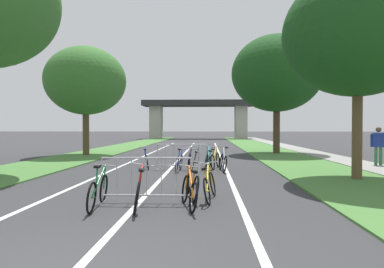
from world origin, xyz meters
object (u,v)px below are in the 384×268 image
tree_right_oak_mid (358,34)px  bicycle_yellow_1 (209,185)px  crowd_barrier_second (182,157)px  tree_right_maple_mid (277,74)px  bicycle_silver_6 (223,162)px  tree_left_cypress_far (86,81)px  bicycle_blue_10 (147,160)px  bicycle_black_3 (194,162)px  pedestrian_in_red_jacket (378,142)px  bicycle_orange_2 (189,191)px  bicycle_white_7 (192,184)px  bicycle_purple_5 (189,160)px  bicycle_green_8 (98,191)px  bicycle_yellow_11 (215,160)px  bicycle_blue_0 (179,162)px  crowd_barrier_nearest (146,181)px  bicycle_teal_9 (208,162)px  bicycle_red_4 (138,192)px

tree_right_oak_mid → bicycle_yellow_1: bearing=-145.9°
crowd_barrier_second → tree_right_maple_mid: bearing=57.2°
crowd_barrier_second → tree_right_oak_mid: bearing=-22.3°
crowd_barrier_second → bicycle_silver_6: bearing=-13.1°
tree_left_cypress_far → bicycle_blue_10: size_ratio=4.28×
bicycle_black_3 → pedestrian_in_red_jacket: (7.98, 1.92, 0.70)m
bicycle_orange_2 → bicycle_blue_10: (-2.20, 6.86, -0.01)m
tree_right_oak_mid → bicycle_white_7: tree_right_oak_mid is taller
tree_right_oak_mid → bicycle_blue_10: tree_right_oak_mid is taller
bicycle_purple_5 → bicycle_silver_6: 1.64m
crowd_barrier_second → bicycle_black_3: crowd_barrier_second is taller
bicycle_green_8 → bicycle_yellow_11: bearing=65.0°
bicycle_yellow_1 → bicycle_green_8: bearing=-152.4°
bicycle_blue_0 → bicycle_green_8: 6.29m
bicycle_yellow_1 → bicycle_silver_6: bicycle_silver_6 is taller
bicycle_yellow_1 → bicycle_orange_2: same height
bicycle_blue_10 → bicycle_yellow_11: size_ratio=0.95×
bicycle_yellow_1 → bicycle_white_7: 0.43m
crowd_barrier_nearest → bicycle_silver_6: 6.02m
tree_left_cypress_far → tree_right_oak_mid: size_ratio=0.98×
bicycle_blue_0 → bicycle_purple_5: bicycle_purple_5 is taller
bicycle_yellow_1 → bicycle_blue_10: bicycle_blue_10 is taller
bicycle_teal_9 → pedestrian_in_red_jacket: 7.72m
tree_right_oak_mid → bicycle_orange_2: tree_right_oak_mid is taller
crowd_barrier_nearest → crowd_barrier_second: (0.33, 6.07, 0.00)m
bicycle_black_3 → bicycle_teal_9: bearing=-3.1°
bicycle_teal_9 → bicycle_blue_10: bearing=154.6°
tree_left_cypress_far → bicycle_black_3: (6.96, -7.15, -4.21)m
tree_right_oak_mid → bicycle_white_7: bearing=-149.0°
bicycle_black_3 → bicycle_yellow_11: (0.85, 1.01, -0.01)m
bicycle_blue_10 → bicycle_orange_2: bearing=-85.0°
crowd_barrier_second → bicycle_blue_0: (-0.08, -0.39, -0.15)m
pedestrian_in_red_jacket → bicycle_black_3: bearing=-149.7°
bicycle_blue_0 → bicycle_white_7: 5.24m
bicycle_blue_10 → pedestrian_in_red_jacket: 10.10m
crowd_barrier_second → crowd_barrier_nearest: bearing=-93.1°
bicycle_orange_2 → bicycle_teal_9: 5.94m
bicycle_teal_9 → bicycle_blue_0: bearing=167.1°
crowd_barrier_second → bicycle_white_7: (0.69, -5.57, -0.16)m
bicycle_black_3 → bicycle_white_7: bearing=-89.3°
bicycle_teal_9 → crowd_barrier_nearest: bearing=-109.5°
crowd_barrier_nearest → crowd_barrier_second: bearing=86.9°
crowd_barrier_nearest → bicycle_red_4: bearing=-98.7°
bicycle_silver_6 → bicycle_green_8: size_ratio=1.01×
bicycle_blue_0 → bicycle_blue_10: 1.65m
bicycle_green_8 → bicycle_blue_10: size_ratio=1.08×
bicycle_yellow_11 → bicycle_purple_5: bearing=-166.7°
bicycle_white_7 → bicycle_blue_10: 6.36m
tree_left_cypress_far → bicycle_white_7: (7.13, -12.21, -4.22)m
bicycle_blue_10 → crowd_barrier_nearest: bearing=-92.3°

